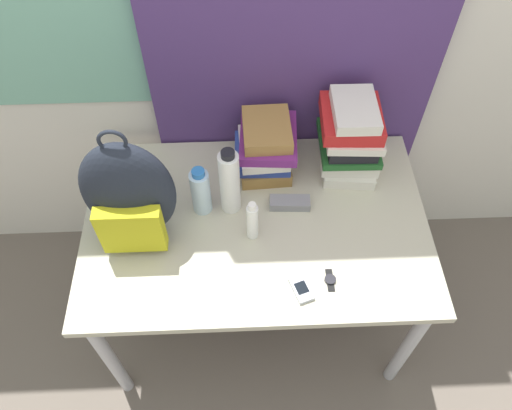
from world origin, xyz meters
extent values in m
plane|color=#665B51|center=(0.00, 0.00, 0.00)|extent=(12.00, 12.00, 0.00)
cube|color=silver|center=(0.00, 0.90, 1.25)|extent=(6.00, 0.05, 2.50)
cube|color=#75B299|center=(-0.50, 0.87, 1.30)|extent=(1.10, 0.01, 0.80)
cube|color=#4C336B|center=(0.16, 0.85, 1.25)|extent=(1.07, 0.04, 2.50)
cube|color=#B7B299|center=(0.00, 0.41, 0.70)|extent=(1.26, 0.82, 0.03)
cylinder|color=#B2B2B7|center=(-0.57, 0.06, 0.34)|extent=(0.05, 0.05, 0.69)
cylinder|color=#B2B2B7|center=(0.57, 0.06, 0.34)|extent=(0.05, 0.05, 0.69)
cylinder|color=#B2B2B7|center=(-0.57, 0.76, 0.34)|extent=(0.05, 0.05, 0.69)
cylinder|color=#B2B2B7|center=(0.57, 0.76, 0.34)|extent=(0.05, 0.05, 0.69)
ellipsoid|color=#1E232D|center=(-0.42, 0.39, 0.94)|extent=(0.31, 0.15, 0.44)
cube|color=#B2AD19|center=(-0.42, 0.30, 0.85)|extent=(0.21, 0.05, 0.20)
torus|color=#1E232D|center=(-0.42, 0.39, 1.17)|extent=(0.09, 0.01, 0.09)
cube|color=olive|center=(0.04, 0.67, 0.75)|extent=(0.20, 0.22, 0.06)
cube|color=navy|center=(0.03, 0.67, 0.80)|extent=(0.21, 0.21, 0.04)
cube|color=silver|center=(0.04, 0.66, 0.84)|extent=(0.19, 0.24, 0.04)
cube|color=#6B2370|center=(0.06, 0.68, 0.87)|extent=(0.23, 0.27, 0.04)
cube|color=olive|center=(0.05, 0.67, 0.92)|extent=(0.18, 0.22, 0.05)
cube|color=silver|center=(0.37, 0.67, 0.74)|extent=(0.22, 0.28, 0.05)
cube|color=silver|center=(0.37, 0.67, 0.79)|extent=(0.23, 0.24, 0.06)
cube|color=#1E5623|center=(0.36, 0.67, 0.84)|extent=(0.22, 0.26, 0.03)
cube|color=black|center=(0.36, 0.66, 0.88)|extent=(0.18, 0.22, 0.06)
cube|color=silver|center=(0.37, 0.67, 0.92)|extent=(0.22, 0.26, 0.03)
cube|color=red|center=(0.35, 0.67, 0.97)|extent=(0.22, 0.24, 0.06)
cube|color=silver|center=(0.36, 0.66, 1.02)|extent=(0.16, 0.22, 0.04)
cylinder|color=silver|center=(-0.20, 0.48, 0.81)|extent=(0.07, 0.07, 0.19)
cylinder|color=#286BB7|center=(-0.20, 0.48, 0.92)|extent=(0.05, 0.05, 0.02)
cylinder|color=white|center=(-0.09, 0.48, 0.85)|extent=(0.07, 0.07, 0.28)
cylinder|color=black|center=(-0.09, 0.48, 1.00)|extent=(0.05, 0.05, 0.02)
cylinder|color=white|center=(-0.02, 0.35, 0.80)|extent=(0.04, 0.04, 0.16)
cylinder|color=white|center=(-0.02, 0.35, 0.89)|extent=(0.03, 0.03, 0.02)
cube|color=#B7BCC6|center=(0.14, 0.12, 0.72)|extent=(0.08, 0.11, 0.02)
cube|color=black|center=(0.14, 0.12, 0.73)|extent=(0.05, 0.05, 0.00)
cube|color=gray|center=(0.13, 0.47, 0.73)|extent=(0.15, 0.06, 0.04)
cube|color=black|center=(0.24, 0.16, 0.72)|extent=(0.02, 0.08, 0.00)
cylinder|color=#232328|center=(0.24, 0.16, 0.72)|extent=(0.04, 0.04, 0.01)
camera|label=1|loc=(-0.04, -0.63, 2.22)|focal=35.00mm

